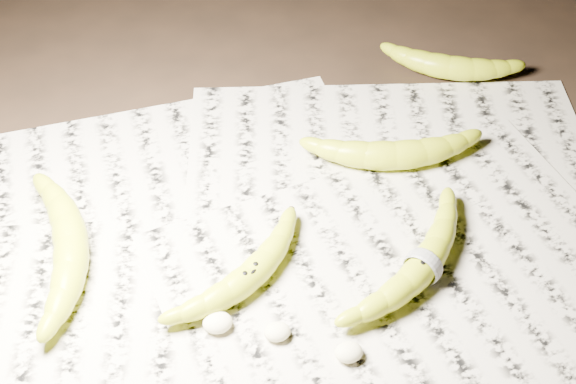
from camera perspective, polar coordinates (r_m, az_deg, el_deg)
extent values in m
plane|color=black|center=(0.99, -0.80, -3.07)|extent=(3.00, 3.00, 0.00)
cube|color=beige|center=(0.97, -1.16, -4.47)|extent=(0.90, 0.70, 0.01)
torus|color=white|center=(0.94, 9.61, -5.10)|extent=(0.03, 0.04, 0.05)
ellipsoid|color=beige|center=(0.90, -5.05, -9.09)|extent=(0.03, 0.03, 0.02)
ellipsoid|color=beige|center=(0.89, -0.78, -9.77)|extent=(0.03, 0.02, 0.02)
ellipsoid|color=beige|center=(0.88, 4.35, -11.15)|extent=(0.03, 0.03, 0.02)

